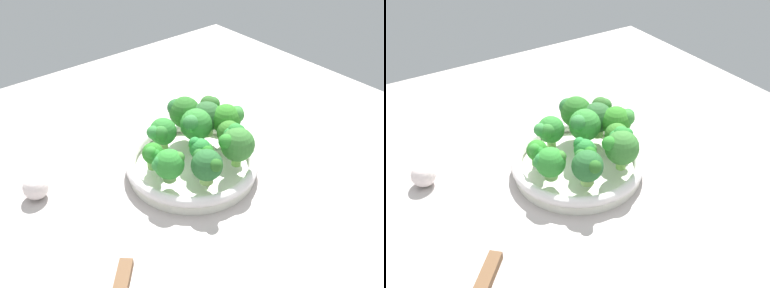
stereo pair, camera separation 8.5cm
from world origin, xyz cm
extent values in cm
cube|color=#B1A8A4|center=(0.00, 0.00, -1.25)|extent=(130.00, 130.00, 2.50)
cylinder|color=white|center=(-3.72, 2.96, 0.85)|extent=(26.04, 26.04, 1.71)
torus|color=white|center=(-3.72, 2.96, 2.75)|extent=(27.12, 27.12, 2.09)
cylinder|color=#75BC4F|center=(-5.77, -5.06, 4.77)|extent=(2.44, 2.44, 1.96)
sphere|color=#2D8527|center=(-5.77, -5.06, 7.11)|extent=(4.18, 4.18, 4.18)
sphere|color=#328D2F|center=(-5.01, -5.93, 8.12)|extent=(2.37, 2.37, 2.37)
sphere|color=#2A832C|center=(-4.53, -5.36, 7.61)|extent=(2.40, 2.40, 2.40)
cylinder|color=#7BB55D|center=(-0.74, -4.94, 4.69)|extent=(2.54, 2.54, 1.79)
sphere|color=#318F31|center=(-0.74, -4.94, 7.44)|extent=(5.73, 5.73, 5.73)
sphere|color=green|center=(-1.47, -6.88, 7.75)|extent=(2.41, 2.41, 2.41)
sphere|color=#3F8C34|center=(0.34, -3.29, 8.56)|extent=(2.32, 2.32, 2.32)
sphere|color=#308D3A|center=(-1.32, -6.43, 8.17)|extent=(2.72, 2.72, 2.72)
cylinder|color=#89C45C|center=(-9.26, -0.13, 5.09)|extent=(1.84, 1.84, 2.59)
sphere|color=#328933|center=(-9.26, -0.13, 8.20)|extent=(5.56, 5.56, 5.56)
sphere|color=#368634|center=(-8.10, -1.24, 8.97)|extent=(3.10, 3.10, 3.10)
sphere|color=#3A8E40|center=(-9.12, -2.44, 9.07)|extent=(2.71, 2.71, 2.71)
cylinder|color=#9FD86A|center=(4.15, 0.33, 4.80)|extent=(2.57, 2.57, 2.02)
sphere|color=#29682F|center=(4.15, 0.33, 7.74)|extent=(5.94, 5.94, 5.94)
sphere|color=#257921|center=(2.47, 1.67, 8.97)|extent=(2.41, 2.41, 2.41)
sphere|color=#296623|center=(6.55, -0.24, 9.13)|extent=(2.42, 2.42, 2.42)
sphere|color=#286F29|center=(2.06, -0.42, 8.68)|extent=(2.57, 2.57, 2.57)
cylinder|color=#88C666|center=(-7.87, 10.46, 5.02)|extent=(2.76, 2.76, 2.45)
sphere|color=#306632|center=(-7.87, 10.46, 8.34)|extent=(6.44, 6.44, 6.44)
sphere|color=#227522|center=(-7.99, 8.52, 9.00)|extent=(3.40, 3.40, 3.40)
sphere|color=#33682A|center=(-9.34, 12.15, 10.01)|extent=(3.66, 3.66, 3.66)
sphere|color=#34702E|center=(-8.83, 12.91, 10.00)|extent=(3.12, 3.12, 3.12)
cylinder|color=#79BE59|center=(-6.64, 6.49, 5.06)|extent=(1.96, 1.96, 2.53)
sphere|color=#368C36|center=(-6.64, 6.49, 8.48)|extent=(6.63, 6.63, 6.63)
sphere|color=#37873E|center=(-5.85, 4.45, 10.05)|extent=(3.32, 3.32, 3.32)
sphere|color=green|center=(-6.10, 4.75, 9.53)|extent=(3.78, 3.78, 3.78)
cylinder|color=#8BD059|center=(3.89, 7.96, 5.12)|extent=(1.92, 1.92, 2.64)
sphere|color=#3B7F33|center=(3.89, 7.96, 8.60)|extent=(6.66, 6.66, 6.66)
sphere|color=#318D2D|center=(3.29, 5.32, 10.16)|extent=(2.82, 2.82, 2.82)
sphere|color=#2D8A35|center=(1.86, 7.99, 9.70)|extent=(2.87, 2.87, 2.87)
sphere|color=#2E8B34|center=(2.19, 8.93, 10.36)|extent=(3.15, 3.15, 3.15)
cylinder|color=#8FCF72|center=(-1.19, 10.60, 4.87)|extent=(2.50, 2.50, 2.15)
sphere|color=#377C28|center=(-1.19, 10.60, 7.57)|extent=(5.02, 5.02, 5.02)
sphere|color=#317A2F|center=(0.04, 11.75, 8.03)|extent=(2.14, 2.14, 2.14)
sphere|color=#2B8D33|center=(-0.21, 12.38, 8.01)|extent=(2.23, 2.23, 2.23)
cylinder|color=#87B75C|center=(-4.41, 12.73, 5.06)|extent=(2.67, 2.67, 2.53)
sphere|color=#328426|center=(-4.41, 12.73, 8.39)|extent=(6.37, 6.37, 6.37)
sphere|color=#2C7F2B|center=(-5.93, 10.71, 8.77)|extent=(3.15, 3.15, 3.15)
sphere|color=#338B39|center=(-3.92, 15.37, 9.28)|extent=(2.83, 2.83, 2.83)
sphere|color=#3C8B38|center=(-3.27, 14.57, 9.26)|extent=(3.36, 3.36, 3.36)
cylinder|color=#7DB050|center=(-0.77, 2.64, 4.88)|extent=(2.14, 2.14, 2.16)
sphere|color=#2C8737|center=(-0.77, 2.64, 7.34)|extent=(4.26, 4.26, 4.26)
sphere|color=#39892C|center=(-2.31, 2.14, 7.71)|extent=(1.92, 1.92, 1.92)
sphere|color=#298A38|center=(-1.86, 2.13, 8.46)|extent=(2.32, 2.32, 2.32)
sphere|color=#3A8D36|center=(0.39, 3.92, 7.56)|extent=(1.73, 1.73, 1.73)
cylinder|color=#87D060|center=(-11.82, 7.64, 5.08)|extent=(1.92, 1.92, 2.56)
sphere|color=#2B6D26|center=(-11.82, 7.64, 8.55)|extent=(6.76, 6.76, 6.76)
sphere|color=#27661F|center=(-13.74, 8.93, 9.05)|extent=(3.31, 3.31, 3.31)
sphere|color=#2B6C31|center=(-13.47, 6.55, 9.35)|extent=(3.78, 3.78, 3.78)
cube|color=brown|center=(11.70, -23.62, 0.75)|extent=(8.58, 8.09, 1.50)
sphere|color=white|center=(-16.34, -24.93, 2.39)|extent=(4.77, 4.77, 4.77)
camera|label=1|loc=(50.03, -41.30, 56.10)|focal=40.35mm
camera|label=2|loc=(55.03, -34.40, 56.10)|focal=40.35mm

